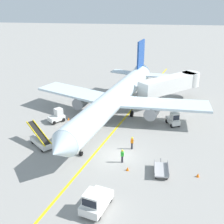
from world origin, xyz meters
TOP-DOWN VIEW (x-y plane):
  - ground_plane at (0.00, 0.00)m, footprint 300.00×300.00m
  - taxi_line_yellow at (-1.80, 5.00)m, footprint 19.71×77.68m
  - airliner at (-1.67, 11.16)m, footprint 27.91×34.92m
  - jet_bridge at (7.69, 19.43)m, footprint 11.06×10.51m
  - pushback_tug at (-1.14, -9.56)m, footprint 2.83×3.99m
  - baggage_tug_near_wing at (7.16, 9.63)m, footprint 2.11×2.71m
  - baggage_tug_by_cargo_door at (-10.35, 8.69)m, footprint 2.56×2.66m
  - belt_loader_forward_hold at (-10.21, 1.22)m, footprint 4.50×4.33m
  - baggage_cart_loaded at (4.99, -3.00)m, footprint 1.56×3.76m
  - ground_crew_marshaller at (1.48, 1.86)m, footprint 0.36×0.24m
  - ground_crew_wing_walker at (0.54, -1.38)m, footprint 0.36×0.24m
  - safety_cone_nose_left at (1.28, -2.95)m, footprint 0.36×0.36m
  - safety_cone_nose_right at (8.92, -3.20)m, footprint 0.36×0.36m
  - safety_cone_wingtip_left at (-8.86, 9.46)m, footprint 0.36×0.36m

SIDE VIEW (x-z plane):
  - ground_plane at x=0.00m, z-range 0.00..0.00m
  - taxi_line_yellow at x=-1.80m, z-range 0.00..0.01m
  - safety_cone_nose_left at x=1.28m, z-range 0.00..0.44m
  - safety_cone_nose_right at x=8.92m, z-range 0.00..0.44m
  - safety_cone_wingtip_left at x=-8.86m, z-range 0.00..0.44m
  - baggage_cart_loaded at x=4.99m, z-range 0.00..0.94m
  - belt_loader_forward_hold at x=-10.21m, z-range -0.52..2.07m
  - ground_crew_marshaller at x=1.48m, z-range 0.06..1.76m
  - ground_crew_wing_walker at x=0.54m, z-range 0.06..1.76m
  - baggage_tug_near_wing at x=7.16m, z-range -0.12..1.98m
  - baggage_tug_by_cargo_door at x=-10.35m, z-range -0.12..1.98m
  - pushback_tug at x=-1.14m, z-range -0.11..2.09m
  - airliner at x=-1.67m, z-range -1.63..8.47m
  - jet_bridge at x=7.69m, z-range 1.12..5.97m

